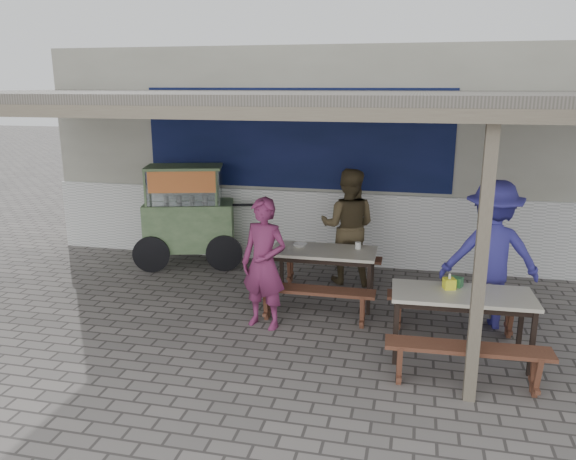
% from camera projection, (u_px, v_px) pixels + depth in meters
% --- Properties ---
extents(ground, '(60.00, 60.00, 0.00)m').
position_uv_depth(ground, '(257.00, 335.00, 6.70)').
color(ground, slate).
rests_on(ground, ground).
extents(back_wall, '(9.00, 1.28, 3.50)m').
position_uv_depth(back_wall, '(313.00, 155.00, 9.64)').
color(back_wall, '#B6B4A3').
rests_on(back_wall, ground).
extents(warung_roof, '(9.00, 4.21, 2.81)m').
position_uv_depth(warung_roof, '(276.00, 100.00, 6.86)').
color(warung_roof, '#5C564F').
rests_on(warung_roof, ground).
extents(table_left, '(1.41, 0.71, 0.75)m').
position_uv_depth(table_left, '(323.00, 255.00, 7.54)').
color(table_left, beige).
rests_on(table_left, ground).
extents(bench_left_street, '(1.51, 0.30, 0.45)m').
position_uv_depth(bench_left_street, '(314.00, 297.00, 6.96)').
color(bench_left_street, brown).
rests_on(bench_left_street, ground).
extents(bench_left_wall, '(1.51, 0.30, 0.45)m').
position_uv_depth(bench_left_wall, '(330.00, 263.00, 8.28)').
color(bench_left_wall, brown).
rests_on(bench_left_wall, ground).
extents(table_right, '(1.50, 0.73, 0.75)m').
position_uv_depth(table_right, '(462.00, 300.00, 5.98)').
color(table_right, beige).
rests_on(table_right, ground).
extents(bench_right_street, '(1.59, 0.34, 0.45)m').
position_uv_depth(bench_right_street, '(467.00, 357.00, 5.44)').
color(bench_right_street, brown).
rests_on(bench_right_street, ground).
extents(bench_right_wall, '(1.59, 0.34, 0.45)m').
position_uv_depth(bench_right_wall, '(454.00, 306.00, 6.69)').
color(bench_right_wall, brown).
rests_on(bench_right_wall, ground).
extents(vendor_cart, '(1.94, 1.19, 1.64)m').
position_uv_depth(vendor_cart, '(188.00, 212.00, 9.12)').
color(vendor_cart, '#7B9966').
rests_on(vendor_cart, ground).
extents(patron_street_side, '(0.66, 0.52, 1.61)m').
position_uv_depth(patron_street_side, '(264.00, 264.00, 6.76)').
color(patron_street_side, '#712750').
rests_on(patron_street_side, ground).
extents(patron_wall_side, '(0.85, 0.67, 1.73)m').
position_uv_depth(patron_wall_side, '(348.00, 226.00, 8.30)').
color(patron_wall_side, brown).
rests_on(patron_wall_side, ground).
extents(patron_right_table, '(1.24, 0.79, 1.82)m').
position_uv_depth(patron_right_table, '(491.00, 255.00, 6.76)').
color(patron_right_table, '#363396').
rests_on(patron_right_table, ground).
extents(tissue_box, '(0.15, 0.15, 0.12)m').
position_uv_depth(tissue_box, '(449.00, 284.00, 6.07)').
color(tissue_box, yellow).
rests_on(tissue_box, table_right).
extents(donation_box, '(0.18, 0.16, 0.10)m').
position_uv_depth(donation_box, '(455.00, 282.00, 6.15)').
color(donation_box, '#327140').
rests_on(donation_box, table_right).
extents(condiment_jar, '(0.08, 0.08, 0.09)m').
position_uv_depth(condiment_jar, '(358.00, 245.00, 7.56)').
color(condiment_jar, silver).
rests_on(condiment_jar, table_left).
extents(condiment_bowl, '(0.22, 0.22, 0.05)m').
position_uv_depth(condiment_bowl, '(300.00, 245.00, 7.66)').
color(condiment_bowl, white).
rests_on(condiment_bowl, table_left).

